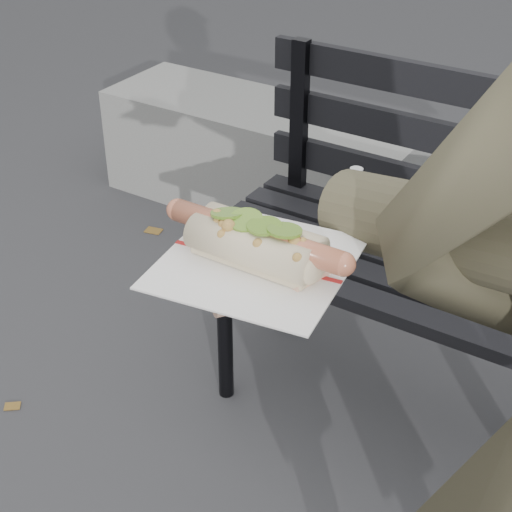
# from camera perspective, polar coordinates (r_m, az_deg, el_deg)

# --- Properties ---
(concrete_block) EXTENTS (1.20, 0.40, 0.40)m
(concrete_block) POSITION_cam_1_polar(r_m,az_deg,el_deg) (2.94, 0.45, 7.17)
(concrete_block) COLOR slate
(concrete_block) RESTS_ON ground
(held_hotdog) EXTENTS (0.63, 0.31, 0.20)m
(held_hotdog) POSITION_cam_1_polar(r_m,az_deg,el_deg) (0.78, 14.77, 0.06)
(held_hotdog) COLOR #484730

